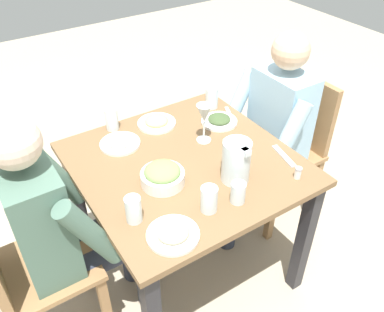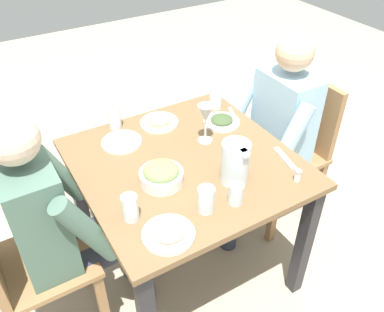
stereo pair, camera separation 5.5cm
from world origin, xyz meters
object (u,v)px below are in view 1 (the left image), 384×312
at_px(plate_yoghurt, 120,142).
at_px(plate_dolmas, 219,120).
at_px(diner_far, 65,223).
at_px(salt_shaker, 298,173).
at_px(chair_far, 23,268).
at_px(diner_near, 266,131).
at_px(water_pitcher, 236,161).
at_px(water_glass_near_right, 112,119).
at_px(plate_beans, 173,233).
at_px(plate_fries, 157,122).
at_px(dining_table, 185,181).
at_px(water_glass_by_pitcher, 133,209).
at_px(wine_glass, 204,115).
at_px(water_glass_far_left, 212,98).
at_px(water_glass_center, 238,193).
at_px(chair_near, 290,141).
at_px(water_glass_far_right, 209,199).
at_px(salad_bowl, 163,175).

height_order(plate_yoghurt, plate_dolmas, plate_yoghurt).
height_order(diner_far, salt_shaker, diner_far).
relative_size(chair_far, diner_near, 0.75).
xyz_separation_m(chair_far, diner_far, (-0.00, -0.20, 0.15)).
bearing_deg(water_pitcher, water_glass_near_right, 23.21).
distance_m(plate_beans, salt_shaker, 0.62).
bearing_deg(diner_near, plate_fries, 64.32).
distance_m(dining_table, water_glass_by_pitcher, 0.45).
xyz_separation_m(wine_glass, salt_shaker, (-0.45, -0.18, -0.11)).
xyz_separation_m(water_pitcher, water_glass_far_left, (0.55, -0.27, -0.04)).
height_order(dining_table, diner_near, diner_near).
height_order(water_glass_far_left, salt_shaker, water_glass_far_left).
xyz_separation_m(water_glass_center, wine_glass, (0.42, -0.12, 0.10)).
xyz_separation_m(chair_near, water_glass_near_right, (0.34, 0.94, 0.30)).
bearing_deg(chair_near, salt_shaker, 135.59).
bearing_deg(wine_glass, water_glass_far_right, 148.06).
bearing_deg(plate_yoghurt, salt_shaker, -139.96).
relative_size(plate_fries, salt_shaker, 3.61).
xyz_separation_m(plate_beans, water_glass_center, (0.02, -0.31, 0.03)).
height_order(chair_near, plate_dolmas, chair_near).
distance_m(chair_near, diner_far, 1.35).
distance_m(chair_far, plate_beans, 0.67).
distance_m(water_glass_near_right, water_glass_center, 0.78).
xyz_separation_m(dining_table, chair_far, (0.02, 0.77, -0.12)).
height_order(chair_near, salad_bowl, chair_near).
height_order(diner_far, water_glass_center, diner_far).
distance_m(chair_far, wine_glass, 1.01).
bearing_deg(plate_fries, water_glass_far_left, -91.55).
relative_size(water_pitcher, plate_dolmas, 1.03).
distance_m(water_pitcher, water_glass_by_pitcher, 0.47).
xyz_separation_m(plate_dolmas, wine_glass, (-0.09, 0.16, 0.13)).
distance_m(plate_yoghurt, water_glass_near_right, 0.16).
height_order(salad_bowl, plate_dolmas, salad_bowl).
height_order(diner_near, water_glass_by_pitcher, diner_near).
bearing_deg(diner_far, water_glass_near_right, -45.14).
bearing_deg(chair_near, water_glass_center, 119.46).
height_order(chair_far, water_glass_center, chair_far).
xyz_separation_m(diner_far, wine_glass, (0.07, -0.73, 0.23)).
bearing_deg(water_glass_far_left, diner_far, 108.03).
height_order(chair_near, salt_shaker, chair_near).
distance_m(diner_far, water_glass_far_right, 0.60).
bearing_deg(water_pitcher, diner_far, 70.51).
bearing_deg(plate_beans, diner_far, 38.15).
bearing_deg(water_glass_by_pitcher, dining_table, -60.12).
xyz_separation_m(chair_near, plate_dolmas, (0.09, 0.46, 0.25)).
relative_size(water_glass_far_right, water_glass_by_pitcher, 1.00).
bearing_deg(water_pitcher, water_glass_far_left, -25.84).
relative_size(water_glass_center, water_glass_by_pitcher, 0.82).
xyz_separation_m(plate_dolmas, plate_beans, (-0.53, 0.59, 0.00)).
bearing_deg(water_glass_far_left, plate_fries, 88.45).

